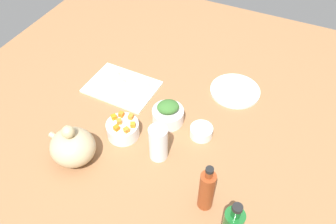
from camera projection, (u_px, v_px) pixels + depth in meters
The scene contains 27 objects.
tabletop at pixel (168, 123), 140.07cm from camera, with size 190.00×190.00×3.00cm, color #91633E.
cutting_board at pixel (122, 87), 151.89cm from camera, with size 29.31×21.25×1.00cm, color silver.
plate_tofu at pixel (235, 91), 150.09cm from camera, with size 21.20×21.20×1.20cm, color white.
bowl_greens at pixel (169, 116), 136.61cm from camera, with size 12.31×12.31×5.85cm, color white.
bowl_carrots at pixel (123, 129), 131.88cm from camera, with size 12.18×12.18×6.05cm, color white.
bowl_small_side at pixel (201, 132), 132.37cm from camera, with size 8.59×8.59×4.13cm, color white.
teapot at pixel (73, 146), 121.85cm from camera, with size 17.60×15.35×16.63cm.
bottle_0 at pixel (207, 190), 107.64cm from camera, with size 4.89×4.89×19.99cm.
drinking_glass_0 at pixel (158, 143), 122.21cm from camera, with size 6.68×6.68×14.17cm, color white.
carrot_cube_0 at pixel (119, 121), 129.33cm from camera, with size 1.80×1.80×1.80cm, color orange.
carrot_cube_1 at pixel (126, 130), 126.51cm from camera, with size 1.80×1.80×1.80cm, color orange.
carrot_cube_2 at pixel (121, 114), 131.82cm from camera, with size 1.80×1.80×1.80cm, color orange.
carrot_cube_3 at pixel (131, 117), 130.98cm from camera, with size 1.80×1.80×1.80cm, color orange.
carrot_cube_4 at pixel (116, 128), 127.14cm from camera, with size 1.80×1.80×1.80cm, color orange.
carrot_cube_5 at pixel (133, 125), 128.22cm from camera, with size 1.80×1.80×1.80cm, color orange.
carrot_cube_6 at pixel (114, 117), 130.87cm from camera, with size 1.80×1.80×1.80cm, color orange.
chopped_greens_mound at pixel (169, 107), 133.01cm from camera, with size 8.56×7.16×4.09cm, color #386B2C.
tofu_cube_0 at pixel (228, 91), 147.31cm from camera, with size 2.20×2.20×2.20cm, color white.
tofu_cube_1 at pixel (238, 82), 151.36cm from camera, with size 2.20×2.20×2.20cm, color silver.
tofu_cube_2 at pixel (246, 91), 147.47cm from camera, with size 2.20×2.20×2.20cm, color silver.
tofu_cube_3 at pixel (238, 95), 145.76cm from camera, with size 2.20×2.20×2.20cm, color white.
tofu_cube_4 at pixel (234, 88), 148.95cm from camera, with size 2.20×2.20×2.20cm, color white.
dumpling_0 at pixel (146, 86), 149.84cm from camera, with size 5.78×5.45×2.49cm, color beige.
dumpling_1 at pixel (116, 73), 155.08cm from camera, with size 4.08×3.86×3.07cm, color beige.
dumpling_2 at pixel (122, 83), 151.39cm from camera, with size 5.85×5.71×2.30cm, color beige.
dumpling_3 at pixel (131, 92), 147.41cm from camera, with size 4.71×4.27×2.09cm, color beige.
dumpling_4 at pixel (106, 83), 151.25cm from camera, with size 4.16×3.82×2.37cm, color beige.
Camera 1 is at (-39.57, 84.45, 106.09)cm, focal length 37.54 mm.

